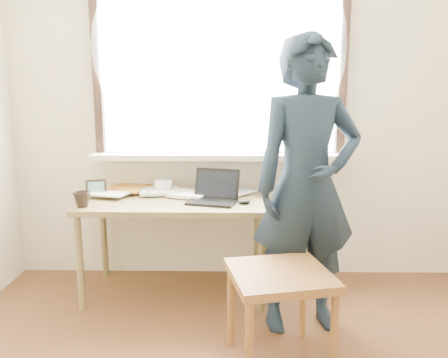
{
  "coord_description": "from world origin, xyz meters",
  "views": [
    {
      "loc": [
        -0.12,
        -1.24,
        1.38
      ],
      "look_at": [
        -0.15,
        0.95,
        0.95
      ],
      "focal_mm": 35.0,
      "sensor_mm": 36.0,
      "label": 1
    }
  ],
  "objects_px": {
    "work_chair": "(280,286)",
    "person": "(307,186)",
    "desk": "(175,210)",
    "mug_white": "(163,186)",
    "laptop": "(214,194)",
    "mug_dark": "(82,199)"
  },
  "relations": [
    {
      "from": "desk",
      "to": "work_chair",
      "type": "bearing_deg",
      "value": -51.81
    },
    {
      "from": "mug_dark",
      "to": "mug_white",
      "type": "bearing_deg",
      "value": 40.91
    },
    {
      "from": "desk",
      "to": "laptop",
      "type": "relative_size",
      "value": 3.44
    },
    {
      "from": "desk",
      "to": "laptop",
      "type": "bearing_deg",
      "value": -7.67
    },
    {
      "from": "laptop",
      "to": "person",
      "type": "height_order",
      "value": "person"
    },
    {
      "from": "desk",
      "to": "person",
      "type": "relative_size",
      "value": 0.73
    },
    {
      "from": "mug_dark",
      "to": "desk",
      "type": "bearing_deg",
      "value": 19.05
    },
    {
      "from": "mug_white",
      "to": "person",
      "type": "bearing_deg",
      "value": -33.82
    },
    {
      "from": "work_chair",
      "to": "person",
      "type": "distance_m",
      "value": 0.61
    },
    {
      "from": "work_chair",
      "to": "person",
      "type": "relative_size",
      "value": 0.34
    },
    {
      "from": "mug_dark",
      "to": "work_chair",
      "type": "height_order",
      "value": "mug_dark"
    },
    {
      "from": "mug_dark",
      "to": "person",
      "type": "xyz_separation_m",
      "value": [
        1.38,
        -0.22,
        0.14
      ]
    },
    {
      "from": "desk",
      "to": "laptop",
      "type": "distance_m",
      "value": 0.3
    },
    {
      "from": "desk",
      "to": "mug_white",
      "type": "xyz_separation_m",
      "value": [
        -0.11,
        0.2,
        0.12
      ]
    },
    {
      "from": "mug_dark",
      "to": "person",
      "type": "height_order",
      "value": "person"
    },
    {
      "from": "mug_white",
      "to": "work_chair",
      "type": "relative_size",
      "value": 0.23
    },
    {
      "from": "person",
      "to": "mug_dark",
      "type": "bearing_deg",
      "value": 160.4
    },
    {
      "from": "laptop",
      "to": "mug_white",
      "type": "xyz_separation_m",
      "value": [
        -0.38,
        0.24,
        0.0
      ]
    },
    {
      "from": "laptop",
      "to": "work_chair",
      "type": "distance_m",
      "value": 0.9
    },
    {
      "from": "laptop",
      "to": "mug_white",
      "type": "bearing_deg",
      "value": 147.74
    },
    {
      "from": "person",
      "to": "mug_white",
      "type": "bearing_deg",
      "value": 135.75
    },
    {
      "from": "mug_white",
      "to": "mug_dark",
      "type": "xyz_separation_m",
      "value": [
        -0.46,
        -0.4,
        -0.0
      ]
    }
  ]
}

